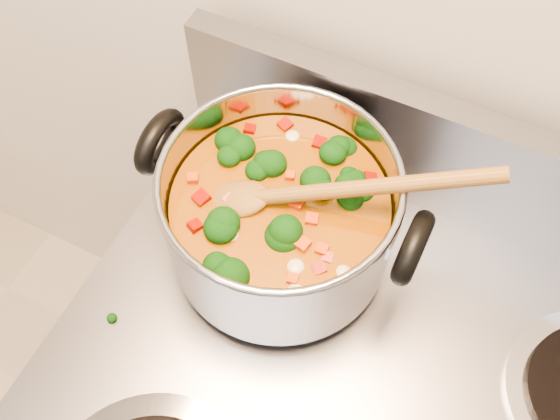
% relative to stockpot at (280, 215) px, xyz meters
% --- Properties ---
extents(stockpot, '(0.29, 0.24, 0.15)m').
position_rel_stockpot_xyz_m(stockpot, '(0.00, 0.00, 0.00)').
color(stockpot, '#A5A4AC').
rests_on(stockpot, electric_range).
extents(wooden_spoon, '(0.28, 0.13, 0.10)m').
position_rel_stockpot_xyz_m(wooden_spoon, '(0.02, 0.01, 0.04)').
color(wooden_spoon, brown).
rests_on(wooden_spoon, stockpot).
extents(cooktop_crumbs, '(0.31, 0.22, 0.01)m').
position_rel_stockpot_xyz_m(cooktop_crumbs, '(0.07, -0.00, -0.08)').
color(cooktop_crumbs, black).
rests_on(cooktop_crumbs, electric_range).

